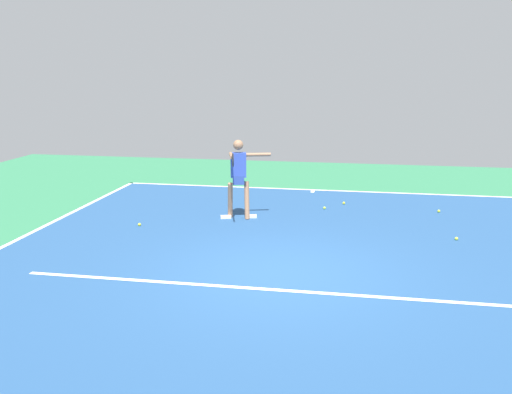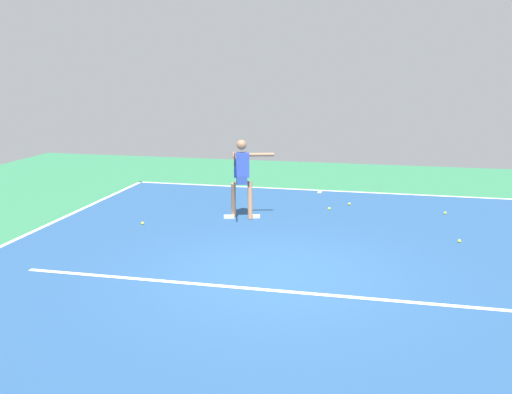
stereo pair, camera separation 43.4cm
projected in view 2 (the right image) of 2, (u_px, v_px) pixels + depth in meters
ground_plane at (275, 274)px, 9.40m from camera, size 23.14×23.14×0.00m
court_surface at (275, 274)px, 9.40m from camera, size 10.91×13.61×0.00m
court_line_baseline_near at (321, 190)px, 15.82m from camera, size 10.91×0.10×0.01m
court_line_service at (267, 290)px, 8.71m from camera, size 8.19×0.10×0.01m
court_line_centre_mark at (320, 192)px, 15.63m from camera, size 0.10×0.30×0.01m
tennis_player at (242, 173)px, 12.64m from camera, size 1.12×1.30×1.80m
tennis_ball_near_player at (329, 209)px, 13.63m from camera, size 0.07×0.07×0.07m
tennis_ball_by_sideline at (143, 223)px, 12.34m from camera, size 0.07×0.07×0.07m
tennis_ball_centre_court at (349, 204)px, 14.11m from camera, size 0.07×0.07×0.07m
tennis_ball_far_corner at (459, 241)px, 11.07m from camera, size 0.07×0.07×0.07m
tennis_ball_by_baseline at (445, 213)px, 13.22m from camera, size 0.07×0.07×0.07m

